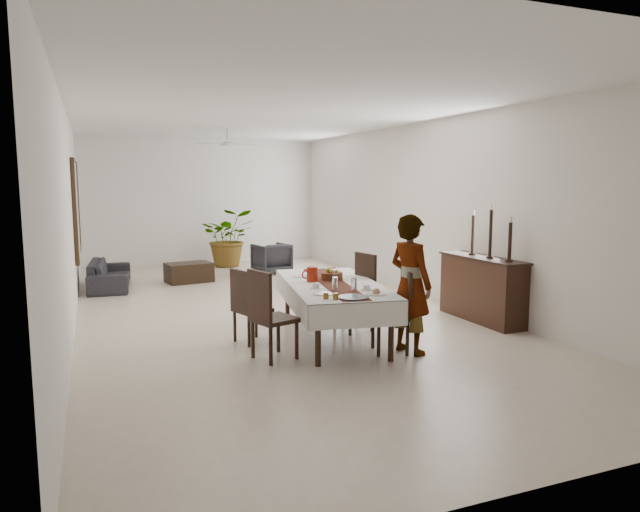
# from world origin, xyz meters

# --- Properties ---
(floor) EXTENTS (6.00, 12.00, 0.00)m
(floor) POSITION_xyz_m (0.00, 0.00, 0.00)
(floor) COLOR beige
(floor) RESTS_ON ground
(ceiling) EXTENTS (6.00, 12.00, 0.02)m
(ceiling) POSITION_xyz_m (0.00, 0.00, 3.20)
(ceiling) COLOR white
(ceiling) RESTS_ON wall_back
(wall_back) EXTENTS (6.00, 0.02, 3.20)m
(wall_back) POSITION_xyz_m (0.00, 6.00, 1.60)
(wall_back) COLOR white
(wall_back) RESTS_ON floor
(wall_front) EXTENTS (6.00, 0.02, 3.20)m
(wall_front) POSITION_xyz_m (0.00, -6.00, 1.60)
(wall_front) COLOR white
(wall_front) RESTS_ON floor
(wall_left) EXTENTS (0.02, 12.00, 3.20)m
(wall_left) POSITION_xyz_m (-3.00, 0.00, 1.60)
(wall_left) COLOR white
(wall_left) RESTS_ON floor
(wall_right) EXTENTS (0.02, 12.00, 3.20)m
(wall_right) POSITION_xyz_m (3.00, 0.00, 1.60)
(wall_right) COLOR white
(wall_right) RESTS_ON floor
(dining_table_top) EXTENTS (1.40, 2.54, 0.05)m
(dining_table_top) POSITION_xyz_m (0.27, -1.92, 0.73)
(dining_table_top) COLOR black
(dining_table_top) RESTS_ON table_leg_fl
(table_leg_fl) EXTENTS (0.08, 0.08, 0.70)m
(table_leg_fl) POSITION_xyz_m (-0.36, -2.97, 0.35)
(table_leg_fl) COLOR black
(table_leg_fl) RESTS_ON floor
(table_leg_fr) EXTENTS (0.08, 0.08, 0.70)m
(table_leg_fr) POSITION_xyz_m (0.51, -3.12, 0.35)
(table_leg_fr) COLOR black
(table_leg_fr) RESTS_ON floor
(table_leg_bl) EXTENTS (0.08, 0.08, 0.70)m
(table_leg_bl) POSITION_xyz_m (0.03, -0.72, 0.35)
(table_leg_bl) COLOR black
(table_leg_bl) RESTS_ON floor
(table_leg_br) EXTENTS (0.08, 0.08, 0.70)m
(table_leg_br) POSITION_xyz_m (0.90, -0.87, 0.35)
(table_leg_br) COLOR black
(table_leg_br) RESTS_ON floor
(tablecloth_top) EXTENTS (1.61, 2.75, 0.01)m
(tablecloth_top) POSITION_xyz_m (0.27, -1.92, 0.76)
(tablecloth_top) COLOR silver
(tablecloth_top) RESTS_ON dining_table_top
(tablecloth_drape_left) EXTENTS (0.45, 2.55, 0.30)m
(tablecloth_drape_left) POSITION_xyz_m (-0.30, -1.82, 0.61)
(tablecloth_drape_left) COLOR silver
(tablecloth_drape_left) RESTS_ON dining_table_top
(tablecloth_drape_right) EXTENTS (0.45, 2.55, 0.30)m
(tablecloth_drape_right) POSITION_xyz_m (0.85, -2.02, 0.61)
(tablecloth_drape_right) COLOR white
(tablecloth_drape_right) RESTS_ON dining_table_top
(tablecloth_drape_near) EXTENTS (1.17, 0.21, 0.30)m
(tablecloth_drape_near) POSITION_xyz_m (0.05, -3.19, 0.61)
(tablecloth_drape_near) COLOR white
(tablecloth_drape_near) RESTS_ON dining_table_top
(tablecloth_drape_far) EXTENTS (1.17, 0.21, 0.30)m
(tablecloth_drape_far) POSITION_xyz_m (0.49, -0.65, 0.61)
(tablecloth_drape_far) COLOR silver
(tablecloth_drape_far) RESTS_ON dining_table_top
(table_runner) EXTENTS (0.77, 2.53, 0.00)m
(table_runner) POSITION_xyz_m (0.27, -1.92, 0.76)
(table_runner) COLOR #60291B
(table_runner) RESTS_ON tablecloth_top
(red_pitcher) EXTENTS (0.17, 0.17, 0.20)m
(red_pitcher) POSITION_xyz_m (0.05, -1.73, 0.86)
(red_pitcher) COLOR #9B1E0B
(red_pitcher) RESTS_ON tablecloth_top
(pitcher_handle) EXTENTS (0.12, 0.04, 0.12)m
(pitcher_handle) POSITION_xyz_m (-0.03, -1.72, 0.86)
(pitcher_handle) COLOR maroon
(pitcher_handle) RESTS_ON red_pitcher
(wine_glass_near) EXTENTS (0.07, 0.07, 0.17)m
(wine_glass_near) POSITION_xyz_m (0.28, -2.58, 0.85)
(wine_glass_near) COLOR silver
(wine_glass_near) RESTS_ON tablecloth_top
(wine_glass_mid) EXTENTS (0.07, 0.07, 0.17)m
(wine_glass_mid) POSITION_xyz_m (0.08, -2.45, 0.85)
(wine_glass_mid) COLOR white
(wine_glass_mid) RESTS_ON tablecloth_top
(wine_glass_far) EXTENTS (0.07, 0.07, 0.17)m
(wine_glass_far) POSITION_xyz_m (0.33, -1.88, 0.85)
(wine_glass_far) COLOR silver
(wine_glass_far) RESTS_ON tablecloth_top
(teacup_right) EXTENTS (0.09, 0.09, 0.06)m
(teacup_right) POSITION_xyz_m (0.47, -2.56, 0.79)
(teacup_right) COLOR white
(teacup_right) RESTS_ON saucer_right
(saucer_right) EXTENTS (0.15, 0.15, 0.01)m
(saucer_right) POSITION_xyz_m (0.47, -2.56, 0.77)
(saucer_right) COLOR white
(saucer_right) RESTS_ON tablecloth_top
(teacup_left) EXTENTS (0.09, 0.09, 0.06)m
(teacup_left) POSITION_xyz_m (-0.08, -2.22, 0.79)
(teacup_left) COLOR silver
(teacup_left) RESTS_ON saucer_left
(saucer_left) EXTENTS (0.15, 0.15, 0.01)m
(saucer_left) POSITION_xyz_m (-0.08, -2.22, 0.77)
(saucer_left) COLOR white
(saucer_left) RESTS_ON tablecloth_top
(plate_near_right) EXTENTS (0.24, 0.24, 0.02)m
(plate_near_right) POSITION_xyz_m (0.44, -2.87, 0.77)
(plate_near_right) COLOR silver
(plate_near_right) RESTS_ON tablecloth_top
(bread_near_right) EXTENTS (0.09, 0.09, 0.09)m
(bread_near_right) POSITION_xyz_m (0.44, -2.87, 0.80)
(bread_near_right) COLOR tan
(bread_near_right) RESTS_ON plate_near_right
(plate_near_left) EXTENTS (0.24, 0.24, 0.02)m
(plate_near_left) POSITION_xyz_m (-0.15, -2.61, 0.77)
(plate_near_left) COLOR silver
(plate_near_left) RESTS_ON tablecloth_top
(plate_far_left) EXTENTS (0.24, 0.24, 0.02)m
(plate_far_left) POSITION_xyz_m (0.05, -1.32, 0.77)
(plate_far_left) COLOR silver
(plate_far_left) RESTS_ON tablecloth_top
(serving_tray) EXTENTS (0.36, 0.36, 0.02)m
(serving_tray) POSITION_xyz_m (0.09, -2.96, 0.77)
(serving_tray) COLOR #3A3A3F
(serving_tray) RESTS_ON tablecloth_top
(jam_jar_a) EXTENTS (0.06, 0.06, 0.08)m
(jam_jar_a) POSITION_xyz_m (-0.13, -2.95, 0.80)
(jam_jar_a) COLOR #906314
(jam_jar_a) RESTS_ON tablecloth_top
(jam_jar_b) EXTENTS (0.06, 0.06, 0.08)m
(jam_jar_b) POSITION_xyz_m (-0.22, -2.87, 0.80)
(jam_jar_b) COLOR brown
(jam_jar_b) RESTS_ON tablecloth_top
(fruit_basket) EXTENTS (0.30, 0.30, 0.10)m
(fruit_basket) POSITION_xyz_m (0.37, -1.68, 0.81)
(fruit_basket) COLOR brown
(fruit_basket) RESTS_ON tablecloth_top
(fruit_red) EXTENTS (0.09, 0.09, 0.09)m
(fruit_red) POSITION_xyz_m (0.40, -1.67, 0.89)
(fruit_red) COLOR maroon
(fruit_red) RESTS_ON fruit_basket
(fruit_green) EXTENTS (0.08, 0.08, 0.08)m
(fruit_green) POSITION_xyz_m (0.33, -1.65, 0.89)
(fruit_green) COLOR olive
(fruit_green) RESTS_ON fruit_basket
(fruit_yellow) EXTENTS (0.08, 0.08, 0.08)m
(fruit_yellow) POSITION_xyz_m (0.36, -1.73, 0.89)
(fruit_yellow) COLOR gold
(fruit_yellow) RESTS_ON fruit_basket
(chair_right_near_seat) EXTENTS (0.54, 0.54, 0.05)m
(chair_right_near_seat) POSITION_xyz_m (0.68, -2.79, 0.46)
(chair_right_near_seat) COLOR black
(chair_right_near_seat) RESTS_ON chair_right_near_leg_fl
(chair_right_near_leg_fl) EXTENTS (0.05, 0.05, 0.43)m
(chair_right_near_leg_fl) POSITION_xyz_m (0.80, -3.01, 0.21)
(chair_right_near_leg_fl) COLOR black
(chair_right_near_leg_fl) RESTS_ON floor
(chair_right_near_leg_fr) EXTENTS (0.05, 0.05, 0.43)m
(chair_right_near_leg_fr) POSITION_xyz_m (0.90, -2.67, 0.21)
(chair_right_near_leg_fr) COLOR black
(chair_right_near_leg_fr) RESTS_ON floor
(chair_right_near_leg_bl) EXTENTS (0.05, 0.05, 0.43)m
(chair_right_near_leg_bl) POSITION_xyz_m (0.46, -2.91, 0.21)
(chair_right_near_leg_bl) COLOR black
(chair_right_near_leg_bl) RESTS_ON floor
(chair_right_near_leg_br) EXTENTS (0.05, 0.05, 0.43)m
(chair_right_near_leg_br) POSITION_xyz_m (0.56, -2.57, 0.21)
(chair_right_near_leg_br) COLOR black
(chair_right_near_leg_br) RESTS_ON floor
(chair_right_near_back) EXTENTS (0.16, 0.43, 0.55)m
(chair_right_near_back) POSITION_xyz_m (0.87, -2.84, 0.75)
(chair_right_near_back) COLOR black
(chair_right_near_back) RESTS_ON chair_right_near_seat
(chair_right_far_seat) EXTENTS (0.54, 0.54, 0.05)m
(chair_right_far_seat) POSITION_xyz_m (0.70, -1.68, 0.49)
(chair_right_far_seat) COLOR black
(chair_right_far_seat) RESTS_ON chair_right_far_leg_fl
(chair_right_far_leg_fl) EXTENTS (0.05, 0.05, 0.46)m
(chair_right_far_leg_fl) POSITION_xyz_m (0.92, -1.83, 0.23)
(chair_right_far_leg_fl) COLOR black
(chair_right_far_leg_fl) RESTS_ON floor
(chair_right_far_leg_fr) EXTENTS (0.05, 0.05, 0.46)m
(chair_right_far_leg_fr) POSITION_xyz_m (0.85, -1.45, 0.23)
(chair_right_far_leg_fr) COLOR black
(chair_right_far_leg_fr) RESTS_ON floor
(chair_right_far_leg_bl) EXTENTS (0.05, 0.05, 0.46)m
(chair_right_far_leg_bl) POSITION_xyz_m (0.55, -1.90, 0.23)
(chair_right_far_leg_bl) COLOR black
(chair_right_far_leg_bl) RESTS_ON floor
(chair_right_far_leg_br) EXTENTS (0.05, 0.05, 0.46)m
(chair_right_far_leg_br) POSITION_xyz_m (0.48, -1.53, 0.23)
(chair_right_far_leg_br) COLOR black
(chair_right_far_leg_br) RESTS_ON floor
(chair_right_far_back) EXTENTS (0.13, 0.46, 0.59)m
(chair_right_far_back) POSITION_xyz_m (0.91, -1.64, 0.80)
(chair_right_far_back) COLOR black
(chair_right_far_back) RESTS_ON chair_right_far_seat
(chair_left_near_seat) EXTENTS (0.58, 0.58, 0.05)m
(chair_left_near_seat) POSITION_xyz_m (-0.73, -2.51, 0.48)
(chair_left_near_seat) COLOR black
(chair_left_near_seat) RESTS_ON chair_left_near_leg_fl
(chair_left_near_leg_fl) EXTENTS (0.06, 0.06, 0.46)m
(chair_left_near_leg_fl) POSITION_xyz_m (-0.97, -2.38, 0.23)
(chair_left_near_leg_fl) COLOR black
(chair_left_near_leg_fl) RESTS_ON floor
(chair_left_near_leg_fr) EXTENTS (0.06, 0.06, 0.46)m
(chair_left_near_leg_fr) POSITION_xyz_m (-0.85, -2.74, 0.23)
(chair_left_near_leg_fr) COLOR black
(chair_left_near_leg_fr) RESTS_ON floor
(chair_left_near_leg_bl) EXTENTS (0.06, 0.06, 0.46)m
(chair_left_near_leg_bl) POSITION_xyz_m (-0.61, -2.27, 0.23)
(chair_left_near_leg_bl) COLOR black
(chair_left_near_leg_bl) RESTS_ON floor
(chair_left_near_leg_br) EXTENTS (0.06, 0.06, 0.46)m
(chair_left_near_leg_br) POSITION_xyz_m (-0.49, -2.63, 0.23)
(chair_left_near_leg_br) COLOR black
(chair_left_near_leg_br) RESTS_ON floor
(chair_left_near_back) EXTENTS (0.18, 0.45, 0.59)m
(chair_left_near_back) POSITION_xyz_m (-0.93, -2.57, 0.80)
(chair_left_near_back) COLOR black
(chair_left_near_back) RESTS_ON chair_left_near_seat
(chair_left_far_seat) EXTENTS (0.53, 0.53, 0.05)m
(chair_left_far_seat) POSITION_xyz_m (-0.79, -1.71, 0.44)
(chair_left_far_seat) COLOR black
(chair_left_far_seat) RESTS_ON chair_left_far_leg_fl
(chair_left_far_leg_fl) EXTENTS (0.05, 0.05, 0.41)m
(chair_left_far_leg_fl) POSITION_xyz_m (-1.00, -1.60, 0.21)
(chair_left_far_leg_fl) COLOR black
(chair_left_far_leg_fl) RESTS_ON floor
(chair_left_far_leg_fr) EXTENTS (0.05, 0.05, 0.41)m
(chair_left_far_leg_fr) POSITION_xyz_m (-0.90, -1.93, 0.21)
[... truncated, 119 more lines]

